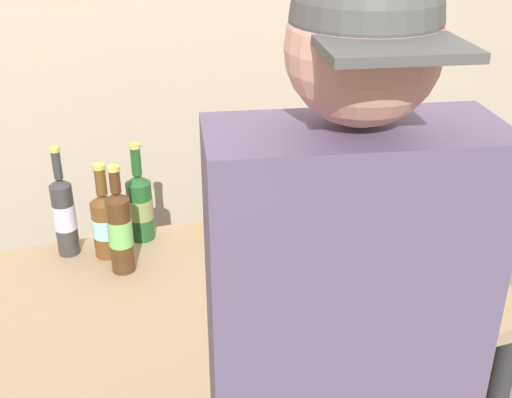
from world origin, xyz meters
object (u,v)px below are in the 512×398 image
Objects in this scene: beer_bottle_brown at (64,214)px; beer_bottle_green at (140,205)px; beer_bottle_dark at (120,230)px; coffee_mug at (228,218)px; laptop at (314,247)px; beer_bottle_amber at (105,222)px.

beer_bottle_brown reaches higher than beer_bottle_green.
beer_bottle_brown is (-0.14, 0.14, -0.00)m from beer_bottle_dark.
beer_bottle_brown is at bearing 174.34° from coffee_mug.
beer_bottle_green is (0.08, 0.16, -0.02)m from beer_bottle_dark.
laptop is 3.40× the size of coffee_mug.
coffee_mug is at bearing 16.26° from beer_bottle_dark.
beer_bottle_brown is at bearing -174.95° from beer_bottle_green.
beer_bottle_green reaches higher than coffee_mug.
laptop is 1.39× the size of beer_bottle_dark.
beer_bottle_brown reaches higher than laptop.
laptop is at bearing -50.25° from coffee_mug.
laptop is 1.32× the size of beer_bottle_brown.
beer_bottle_brown is (-0.65, 0.27, 0.08)m from laptop.
beer_bottle_amber is 0.12m from beer_bottle_brown.
coffee_mug is at bearing 129.75° from laptop.
beer_bottle_amber is 0.93× the size of beer_bottle_green.
beer_bottle_green reaches higher than laptop.
beer_bottle_dark is (-0.52, 0.12, 0.08)m from laptop.
beer_bottle_dark is 0.35m from coffee_mug.
beer_bottle_amber is 2.20× the size of coffee_mug.
beer_bottle_green is at bearing 165.45° from coffee_mug.
beer_bottle_amber is 0.36m from coffee_mug.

